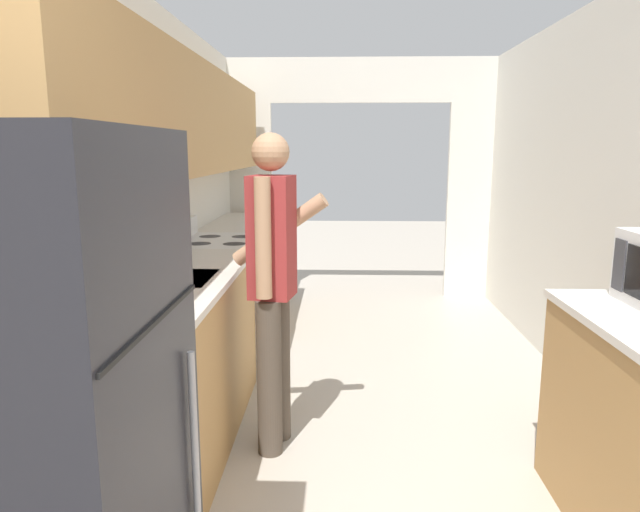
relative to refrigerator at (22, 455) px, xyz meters
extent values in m
cube|color=silver|center=(-0.39, 1.43, 0.43)|extent=(0.06, 7.84, 2.50)
cube|color=#B2844C|center=(-0.20, 2.48, 0.96)|extent=(0.32, 4.20, 0.72)
cube|color=silver|center=(-0.24, 4.78, 0.21)|extent=(0.65, 0.06, 2.05)
cube|color=silver|center=(2.27, 4.78, 0.21)|extent=(0.65, 0.06, 2.05)
cube|color=silver|center=(1.02, 4.78, 1.46)|extent=(3.16, 0.06, 0.45)
cube|color=#B2844C|center=(-0.06, 1.39, -0.37)|extent=(0.60, 2.02, 0.89)
cube|color=silver|center=(-0.06, 1.38, 0.09)|extent=(0.62, 2.04, 0.03)
cube|color=#B2844C|center=(-0.06, 3.87, -0.37)|extent=(0.60, 1.42, 0.89)
cube|color=silver|center=(-0.06, 3.88, 0.09)|extent=(0.62, 1.43, 0.03)
cube|color=#9EA3A8|center=(-0.06, 1.55, 0.11)|extent=(0.42, 0.44, 0.00)
cube|color=black|center=(0.00, 0.00, 0.00)|extent=(0.73, 0.72, 1.63)
cube|color=black|center=(0.37, 0.00, 0.36)|extent=(0.01, 0.69, 0.01)
cylinder|color=#99999E|center=(0.38, 0.23, -0.13)|extent=(0.02, 0.02, 0.65)
cube|color=white|center=(-0.05, 2.78, -0.35)|extent=(0.62, 0.76, 0.93)
cube|color=black|center=(0.26, 2.78, -0.35)|extent=(0.01, 0.52, 0.28)
cylinder|color=#B7B7BC|center=(0.28, 2.78, -0.12)|extent=(0.02, 0.61, 0.02)
cube|color=white|center=(-0.34, 2.78, 0.18)|extent=(0.04, 0.76, 0.14)
cylinder|color=#232328|center=(0.07, 2.62, 0.11)|extent=(0.16, 0.16, 0.01)
cylinder|color=#232328|center=(0.07, 2.95, 0.11)|extent=(0.16, 0.16, 0.01)
cylinder|color=#232328|center=(-0.18, 2.62, 0.11)|extent=(0.16, 0.16, 0.01)
cylinder|color=#232328|center=(-0.18, 2.95, 0.11)|extent=(0.16, 0.16, 0.01)
cylinder|color=#4C4238|center=(0.45, 1.46, -0.40)|extent=(0.15, 0.15, 0.83)
cylinder|color=#4C4238|center=(0.48, 1.63, -0.40)|extent=(0.15, 0.15, 0.83)
cube|color=maroon|center=(0.46, 1.55, 0.32)|extent=(0.24, 0.24, 0.62)
cylinder|color=tan|center=(0.44, 1.40, 0.34)|extent=(0.09, 0.09, 0.59)
cylinder|color=tan|center=(0.49, 1.69, 0.34)|extent=(0.54, 0.17, 0.40)
sphere|color=tan|center=(0.46, 1.55, 0.75)|extent=(0.19, 0.19, 0.19)
cube|color=#38383D|center=(2.03, 1.18, 0.27)|extent=(0.01, 0.09, 0.23)
camera|label=1|loc=(0.81, -1.30, 0.77)|focal=32.00mm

